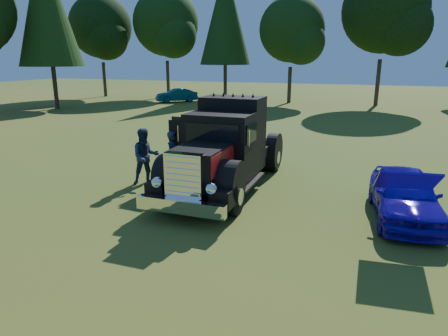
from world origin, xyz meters
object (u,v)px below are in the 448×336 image
spectator_far (145,157)px  distant_teal_car (177,95)px  diamond_t_truck (224,152)px  hotrod_coupe (405,195)px  spectator_near (174,157)px

spectator_far → distant_teal_car: (-11.04, 24.45, -0.31)m
spectator_far → diamond_t_truck: bearing=-32.8°
hotrod_coupe → spectator_far: (-8.25, 0.34, 0.29)m
spectator_far → distant_teal_car: spectator_far is taller
spectator_near → spectator_far: bearing=130.3°
distant_teal_car → diamond_t_truck: bearing=-12.4°
diamond_t_truck → spectator_near: (-1.94, 0.14, -0.37)m
spectator_near → distant_teal_car: (-11.85, 23.90, -0.24)m
hotrod_coupe → spectator_near: 7.50m
diamond_t_truck → distant_teal_car: 27.72m
diamond_t_truck → spectator_far: size_ratio=3.66×
hotrod_coupe → spectator_near: bearing=173.2°
diamond_t_truck → distant_teal_car: (-13.79, 24.04, -0.62)m
diamond_t_truck → hotrod_coupe: bearing=-7.7°
diamond_t_truck → distant_teal_car: size_ratio=1.78×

